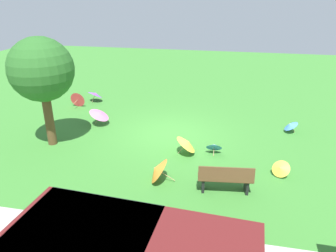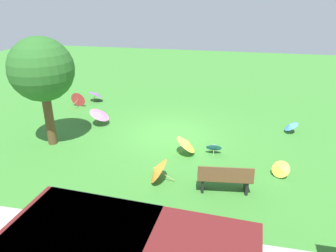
{
  "view_description": "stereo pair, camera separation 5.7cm",
  "coord_description": "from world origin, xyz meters",
  "px_view_note": "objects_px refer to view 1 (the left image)",
  "views": [
    {
      "loc": [
        -2.36,
        11.81,
        5.54
      ],
      "look_at": [
        -0.06,
        0.55,
        0.6
      ],
      "focal_mm": 34.04,
      "sensor_mm": 36.0,
      "label": 1
    },
    {
      "loc": [
        -2.42,
        11.8,
        5.54
      ],
      "look_at": [
        -0.06,
        0.55,
        0.6
      ],
      "focal_mm": 34.04,
      "sensor_mm": 36.0,
      "label": 2
    }
  ],
  "objects_px": {
    "parasol_blue_1": "(214,146)",
    "parasol_red_1": "(78,99)",
    "parasol_orange_0": "(157,170)",
    "shade_tree": "(41,70)",
    "parasol_pink_2": "(100,114)",
    "parasol_purple_0": "(95,94)",
    "parasol_yellow_1": "(281,168)",
    "parasol_blue_2": "(290,125)",
    "park_bench": "(225,179)",
    "parasol_yellow_0": "(187,143)"
  },
  "relations": [
    {
      "from": "parasol_blue_1",
      "to": "parasol_red_1",
      "type": "distance_m",
      "value": 8.08
    },
    {
      "from": "parasol_blue_1",
      "to": "parasol_orange_0",
      "type": "relative_size",
      "value": 0.63
    },
    {
      "from": "shade_tree",
      "to": "parasol_orange_0",
      "type": "bearing_deg",
      "value": 159.05
    },
    {
      "from": "shade_tree",
      "to": "parasol_red_1",
      "type": "bearing_deg",
      "value": -77.26
    },
    {
      "from": "parasol_pink_2",
      "to": "parasol_purple_0",
      "type": "bearing_deg",
      "value": -63.15
    },
    {
      "from": "parasol_yellow_1",
      "to": "parasol_orange_0",
      "type": "bearing_deg",
      "value": 15.62
    },
    {
      "from": "parasol_blue_2",
      "to": "parasol_blue_1",
      "type": "bearing_deg",
      "value": 39.91
    },
    {
      "from": "park_bench",
      "to": "parasol_red_1",
      "type": "xyz_separation_m",
      "value": [
        7.65,
        -6.13,
        -0.08
      ]
    },
    {
      "from": "park_bench",
      "to": "parasol_orange_0",
      "type": "distance_m",
      "value": 2.11
    },
    {
      "from": "parasol_blue_2",
      "to": "park_bench",
      "type": "bearing_deg",
      "value": 62.96
    },
    {
      "from": "parasol_purple_0",
      "to": "parasol_pink_2",
      "type": "relative_size",
      "value": 1.24
    },
    {
      "from": "shade_tree",
      "to": "parasol_red_1",
      "type": "relative_size",
      "value": 5.25
    },
    {
      "from": "parasol_pink_2",
      "to": "parasol_yellow_1",
      "type": "bearing_deg",
      "value": 158.76
    },
    {
      "from": "park_bench",
      "to": "shade_tree",
      "type": "relative_size",
      "value": 0.4
    },
    {
      "from": "parasol_purple_0",
      "to": "parasol_yellow_1",
      "type": "height_order",
      "value": "parasol_purple_0"
    },
    {
      "from": "parasol_yellow_1",
      "to": "parasol_blue_2",
      "type": "bearing_deg",
      "value": -102.29
    },
    {
      "from": "parasol_yellow_0",
      "to": "parasol_blue_2",
      "type": "bearing_deg",
      "value": -145.03
    },
    {
      "from": "parasol_blue_2",
      "to": "shade_tree",
      "type": "bearing_deg",
      "value": 17.94
    },
    {
      "from": "parasol_yellow_0",
      "to": "park_bench",
      "type": "bearing_deg",
      "value": 123.73
    },
    {
      "from": "parasol_red_1",
      "to": "parasol_purple_0",
      "type": "bearing_deg",
      "value": -121.01
    },
    {
      "from": "parasol_yellow_1",
      "to": "parasol_pink_2",
      "type": "distance_m",
      "value": 7.86
    },
    {
      "from": "parasol_yellow_0",
      "to": "parasol_pink_2",
      "type": "distance_m",
      "value": 4.6
    },
    {
      "from": "parasol_yellow_0",
      "to": "parasol_red_1",
      "type": "bearing_deg",
      "value": -32.63
    },
    {
      "from": "parasol_pink_2",
      "to": "parasol_blue_1",
      "type": "bearing_deg",
      "value": 161.94
    },
    {
      "from": "parasol_yellow_0",
      "to": "parasol_yellow_1",
      "type": "xyz_separation_m",
      "value": [
        -3.15,
        0.92,
        -0.15
      ]
    },
    {
      "from": "parasol_purple_0",
      "to": "parasol_blue_1",
      "type": "bearing_deg",
      "value": 145.06
    },
    {
      "from": "park_bench",
      "to": "shade_tree",
      "type": "height_order",
      "value": "shade_tree"
    },
    {
      "from": "parasol_yellow_0",
      "to": "parasol_blue_2",
      "type": "relative_size",
      "value": 1.56
    },
    {
      "from": "park_bench",
      "to": "parasol_yellow_0",
      "type": "bearing_deg",
      "value": -56.27
    },
    {
      "from": "parasol_yellow_0",
      "to": "parasol_blue_1",
      "type": "xyz_separation_m",
      "value": [
        -0.95,
        -0.26,
        -0.16
      ]
    },
    {
      "from": "parasol_yellow_1",
      "to": "parasol_pink_2",
      "type": "bearing_deg",
      "value": -21.24
    },
    {
      "from": "parasol_red_1",
      "to": "parasol_pink_2",
      "type": "distance_m",
      "value": 2.9
    },
    {
      "from": "shade_tree",
      "to": "parasol_orange_0",
      "type": "height_order",
      "value": "shade_tree"
    },
    {
      "from": "shade_tree",
      "to": "parasol_orange_0",
      "type": "distance_m",
      "value": 5.52
    },
    {
      "from": "parasol_yellow_1",
      "to": "parasol_red_1",
      "type": "relative_size",
      "value": 0.93
    },
    {
      "from": "parasol_yellow_0",
      "to": "parasol_blue_2",
      "type": "height_order",
      "value": "parasol_yellow_0"
    },
    {
      "from": "shade_tree",
      "to": "parasol_pink_2",
      "type": "relative_size",
      "value": 4.58
    },
    {
      "from": "park_bench",
      "to": "parasol_blue_2",
      "type": "relative_size",
      "value": 2.66
    },
    {
      "from": "parasol_pink_2",
      "to": "parasol_yellow_0",
      "type": "bearing_deg",
      "value": 155.21
    },
    {
      "from": "parasol_purple_0",
      "to": "parasol_red_1",
      "type": "bearing_deg",
      "value": 58.99
    },
    {
      "from": "shade_tree",
      "to": "parasol_pink_2",
      "type": "distance_m",
      "value": 3.39
    },
    {
      "from": "park_bench",
      "to": "parasol_pink_2",
      "type": "height_order",
      "value": "park_bench"
    },
    {
      "from": "parasol_yellow_0",
      "to": "parasol_red_1",
      "type": "height_order",
      "value": "parasol_red_1"
    },
    {
      "from": "shade_tree",
      "to": "parasol_red_1",
      "type": "height_order",
      "value": "shade_tree"
    },
    {
      "from": "shade_tree",
      "to": "parasol_yellow_1",
      "type": "height_order",
      "value": "shade_tree"
    },
    {
      "from": "parasol_yellow_1",
      "to": "parasol_blue_1",
      "type": "bearing_deg",
      "value": -28.15
    },
    {
      "from": "parasol_orange_0",
      "to": "parasol_blue_2",
      "type": "bearing_deg",
      "value": -134.19
    },
    {
      "from": "shade_tree",
      "to": "parasol_blue_2",
      "type": "height_order",
      "value": "shade_tree"
    },
    {
      "from": "parasol_orange_0",
      "to": "parasol_pink_2",
      "type": "xyz_separation_m",
      "value": [
        3.51,
        -3.91,
        0.1
      ]
    },
    {
      "from": "parasol_blue_1",
      "to": "parasol_blue_2",
      "type": "relative_size",
      "value": 0.97
    }
  ]
}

